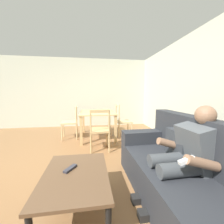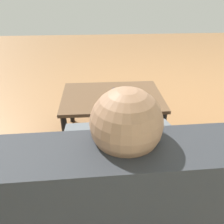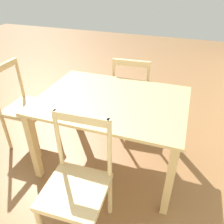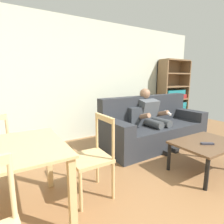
{
  "view_description": "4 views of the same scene",
  "coord_description": "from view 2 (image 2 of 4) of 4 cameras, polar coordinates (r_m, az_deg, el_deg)",
  "views": [
    {
      "loc": [
        2.3,
        0.86,
        1.25
      ],
      "look_at": [
        -0.32,
        1.25,
        0.9
      ],
      "focal_mm": 22.77,
      "sensor_mm": 36.0,
      "label": 1
    },
    {
      "loc": [
        1.04,
        2.63,
        1.37
      ],
      "look_at": [
        0.9,
        0.69,
        0.26
      ],
      "focal_mm": 37.32,
      "sensor_mm": 36.0,
      "label": 2
    },
    {
      "loc": [
        -2.26,
        2.67,
        1.71
      ],
      "look_at": [
        -1.69,
        1.04,
        0.6
      ],
      "focal_mm": 36.09,
      "sensor_mm": 36.0,
      "label": 3
    },
    {
      "loc": [
        -1.52,
        -0.71,
        1.33
      ],
      "look_at": [
        -0.32,
        1.25,
        0.9
      ],
      "focal_mm": 29.28,
      "sensor_mm": 36.0,
      "label": 4
    }
  ],
  "objects": [
    {
      "name": "ground_plane",
      "position": [
        3.14,
        15.75,
        2.67
      ],
      "size": [
        8.5,
        8.5,
        0.0
      ],
      "primitive_type": "plane",
      "color": "brown"
    },
    {
      "name": "person_lounging",
      "position": [
        1.11,
        1.02,
        -15.9
      ],
      "size": [
        0.6,
        0.88,
        1.12
      ],
      "color": "#4C5156",
      "rests_on": "ground_plane"
    },
    {
      "name": "couch",
      "position": [
        1.27,
        -2.78,
        -24.44
      ],
      "size": [
        2.21,
        0.88,
        0.97
      ],
      "color": "#282B30",
      "rests_on": "ground_plane"
    },
    {
      "name": "coffee_table",
      "position": [
        2.18,
        0.0,
        2.73
      ],
      "size": [
        0.92,
        0.65,
        0.44
      ],
      "color": "brown",
      "rests_on": "ground_plane"
    },
    {
      "name": "tv_remote",
      "position": [
        2.21,
        2.03,
        5.09
      ],
      "size": [
        0.17,
        0.13,
        0.02
      ],
      "primitive_type": "cube",
      "rotation": [
        0.0,
        0.0,
        1.0
      ],
      "color": "#2D2D38",
      "rests_on": "coffee_table"
    }
  ]
}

